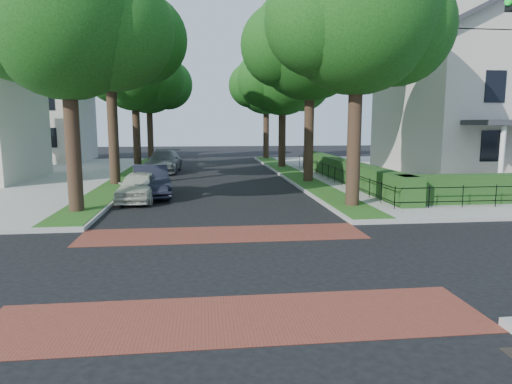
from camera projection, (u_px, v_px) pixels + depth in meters
ground at (229, 265)px, 11.42m from camera, size 120.00×120.00×0.00m
sidewalk_ne at (489, 172)px, 32.29m from camera, size 30.00×30.00×0.15m
crosswalk_far at (223, 234)px, 14.56m from camera, size 9.00×2.20×0.01m
crosswalk_near at (239, 318)px, 8.27m from camera, size 9.00×2.20×0.01m
grass_strip_ne at (293, 173)px, 30.77m from camera, size 1.60×29.80×0.02m
grass_strip_nw at (129, 175)px, 29.53m from camera, size 1.60×29.80×0.02m
tree_right_near at (359, 18)px, 18.02m from camera, size 7.75×6.67×10.66m
tree_right_mid at (311, 43)px, 25.84m from camera, size 8.25×7.09×11.22m
tree_right_far at (283, 78)px, 34.81m from camera, size 7.25×6.23×9.74m
tree_right_back at (267, 84)px, 43.61m from camera, size 7.50×6.45×10.20m
tree_left_near at (70, 20)px, 16.81m from camera, size 7.50×6.45×10.20m
tree_left_mid at (111, 33)px, 24.52m from camera, size 8.00×6.88×11.48m
tree_left_far at (136, 74)px, 33.52m from camera, size 7.00×6.02×9.86m
tree_left_back at (150, 81)px, 42.33m from camera, size 7.75×6.66×10.44m
hedge_main_road at (345, 170)px, 26.92m from camera, size 1.00×18.00×1.20m
fence_main_road at (331, 173)px, 26.85m from camera, size 0.06×18.00×0.90m
house_victorian at (497, 82)px, 28.15m from camera, size 13.00×13.05×12.48m
house_left_far at (33, 106)px, 40.31m from camera, size 10.00×9.00×10.14m
parked_car_front at (139, 186)px, 20.66m from camera, size 1.86×4.09×1.36m
parked_car_middle at (151, 181)px, 21.97m from camera, size 2.33×4.79×1.51m
parked_car_rear at (164, 161)px, 32.84m from camera, size 2.51×5.53×1.57m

